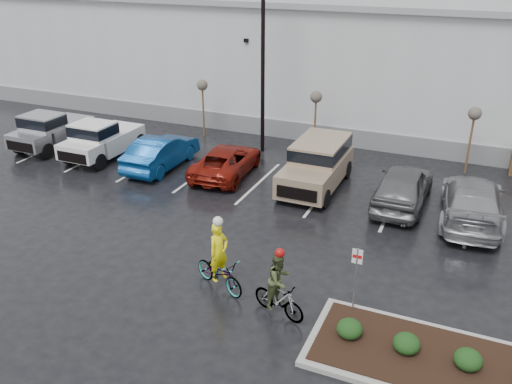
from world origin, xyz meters
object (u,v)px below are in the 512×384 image
at_px(suv_tan, 316,166).
at_px(car_blue, 161,152).
at_px(sapling_west, 202,88).
at_px(car_grey, 403,186).
at_px(car_far_silver, 472,201).
at_px(pickup_white, 106,137).
at_px(sapling_mid, 316,100).
at_px(pickup_silver, 56,128).
at_px(fire_lane_sign, 356,273).
at_px(cyclist_hivis, 219,267).
at_px(cyclist_olive, 279,291).
at_px(car_red, 226,161).
at_px(sapling_east, 474,117).
at_px(lamppost, 263,40).

bearing_deg(suv_tan, car_blue, -175.59).
distance_m(sapling_west, car_grey, 12.87).
distance_m(car_grey, car_far_silver, 2.71).
distance_m(car_blue, car_grey, 11.39).
relative_size(pickup_white, car_blue, 1.09).
height_order(sapling_mid, pickup_silver, sapling_mid).
bearing_deg(fire_lane_sign, pickup_white, 151.51).
distance_m(cyclist_hivis, cyclist_olive, 2.26).
bearing_deg(car_red, sapling_east, -160.43).
height_order(lamppost, cyclist_olive, lamppost).
bearing_deg(sapling_east, fire_lane_sign, -99.75).
xyz_separation_m(sapling_west, fire_lane_sign, (11.80, -12.80, -1.32)).
distance_m(sapling_east, car_blue, 14.61).
relative_size(fire_lane_sign, car_red, 0.45).
distance_m(sapling_west, pickup_silver, 8.10).
bearing_deg(car_far_silver, car_red, -5.92).
xyz_separation_m(car_blue, car_grey, (11.39, 0.33, 0.06)).
height_order(sapling_mid, cyclist_olive, sapling_mid).
height_order(suv_tan, car_far_silver, suv_tan).
bearing_deg(sapling_east, cyclist_olive, -106.94).
height_order(car_grey, cyclist_hivis, cyclist_hivis).
bearing_deg(sapling_west, sapling_mid, 0.00).
distance_m(car_grey, cyclist_hivis, 9.37).
bearing_deg(car_far_silver, fire_lane_sign, 66.94).
height_order(pickup_white, cyclist_hivis, cyclist_hivis).
bearing_deg(lamppost, pickup_white, -152.11).
height_order(lamppost, sapling_mid, lamppost).
relative_size(sapling_east, pickup_silver, 0.62).
relative_size(sapling_mid, cyclist_olive, 1.44).
bearing_deg(sapling_mid, sapling_west, 180.00).
distance_m(sapling_mid, suv_tan, 5.02).
height_order(fire_lane_sign, car_grey, fire_lane_sign).
distance_m(lamppost, cyclist_olive, 14.78).
bearing_deg(sapling_mid, fire_lane_sign, -67.51).
bearing_deg(pickup_silver, car_far_silver, -1.38).
xyz_separation_m(car_blue, suv_tan, (7.57, 0.58, 0.24)).
relative_size(sapling_east, cyclist_olive, 1.44).
xyz_separation_m(fire_lane_sign, car_far_silver, (2.71, 7.74, -0.59)).
bearing_deg(sapling_east, car_grey, -114.75).
bearing_deg(cyclist_olive, car_far_silver, -11.16).
relative_size(car_blue, suv_tan, 0.94).
bearing_deg(sapling_west, suv_tan, -29.22).
height_order(car_red, suv_tan, suv_tan).
xyz_separation_m(sapling_west, car_blue, (0.43, -5.06, -1.94)).
bearing_deg(sapling_west, pickup_white, -122.86).
distance_m(suv_tan, car_far_silver, 6.53).
height_order(pickup_silver, suv_tan, suv_tan).
bearing_deg(fire_lane_sign, cyclist_hivis, -175.58).
xyz_separation_m(car_red, car_grey, (8.10, -0.07, 0.17)).
bearing_deg(cyclist_olive, pickup_silver, 78.08).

